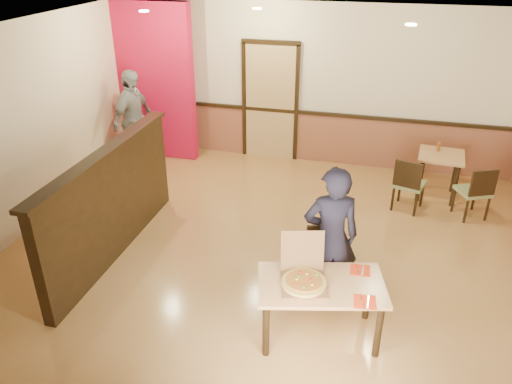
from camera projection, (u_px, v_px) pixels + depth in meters
floor at (268, 265)px, 6.36m from camera, size 7.00×7.00×0.00m
ceiling at (271, 39)px, 5.08m from camera, size 7.00×7.00×0.00m
wall_back at (315, 86)px, 8.74m from camera, size 7.00×0.00×7.00m
wall_left at (9, 137)px, 6.52m from camera, size 0.00×7.00×7.00m
wainscot_back at (312, 137)px, 9.14m from camera, size 7.00×0.04×0.90m
chair_rail_back at (314, 113)px, 8.91m from camera, size 7.00×0.06×0.06m
back_door at (270, 103)px, 9.04m from camera, size 0.90×0.06×2.10m
booth_partition at (111, 202)px, 6.31m from camera, size 0.20×3.10×1.44m
red_accent_panel at (151, 82)px, 8.96m from camera, size 1.60×0.20×2.78m
spot_a at (144, 11)px, 7.16m from camera, size 0.14×0.14×0.02m
spot_b at (257, 8)px, 7.43m from camera, size 0.14×0.14×0.02m
spot_c at (411, 24)px, 6.07m from camera, size 0.14×0.14×0.02m
main_table at (321, 292)px, 4.99m from camera, size 1.39×1.00×0.67m
diner_chair at (326, 259)px, 5.68m from camera, size 0.57×0.57×0.85m
side_chair_left at (409, 183)px, 7.43m from camera, size 0.52×0.52×0.85m
side_chair_right at (476, 190)px, 7.22m from camera, size 0.55×0.55×0.83m
side_table at (440, 165)px, 7.81m from camera, size 0.73×0.73×0.72m
diner at (331, 238)px, 5.38m from camera, size 0.71×0.57×1.68m
passerby at (133, 120)px, 8.69m from camera, size 0.57×1.08×1.76m
pizza_box at (303, 278)px, 4.92m from camera, size 0.55×0.61×0.46m
pizza at (304, 282)px, 4.88m from camera, size 0.54×0.54×0.03m
napkin_near at (365, 302)px, 4.69m from camera, size 0.23×0.23×0.01m
napkin_far at (360, 270)px, 5.13m from camera, size 0.21×0.21×0.01m
condiment at (438, 147)px, 7.83m from camera, size 0.05×0.05×0.13m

